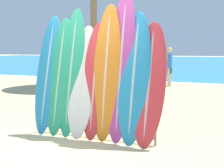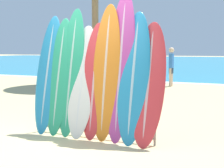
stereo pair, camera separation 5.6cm
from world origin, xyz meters
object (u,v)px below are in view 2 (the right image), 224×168
(surfboard_slot_0, at_px, (48,74))
(surfboard_slot_5, at_px, (106,72))
(surfboard_rack, at_px, (94,112))
(surfboard_slot_6, at_px, (121,67))
(surfboard_slot_1, at_px, (59,76))
(person_mid_beach, at_px, (134,66))
(surfboard_slot_8, at_px, (148,84))
(person_near_water, at_px, (171,65))
(surfboard_slot_2, at_px, (71,72))
(surfboard_slot_7, at_px, (134,77))
(surfboard_slot_4, at_px, (94,81))
(surfboard_slot_3, at_px, (82,81))

(surfboard_slot_0, xyz_separation_m, surfboard_slot_5, (1.25, -0.01, 0.07))
(surfboard_rack, xyz_separation_m, surfboard_slot_6, (0.50, 0.05, 0.84))
(surfboard_slot_5, bearing_deg, surfboard_slot_1, -179.90)
(surfboard_slot_0, relative_size, person_mid_beach, 1.41)
(surfboard_slot_8, distance_m, person_near_water, 8.75)
(surfboard_rack, height_order, surfboard_slot_6, surfboard_slot_6)
(surfboard_slot_2, xyz_separation_m, surfboard_slot_8, (1.52, -0.02, -0.15))
(surfboard_slot_6, relative_size, person_mid_beach, 1.63)
(surfboard_slot_7, bearing_deg, surfboard_slot_2, 179.24)
(surfboard_slot_5, bearing_deg, surfboard_rack, -176.07)
(surfboard_slot_6, bearing_deg, surfboard_slot_1, -178.17)
(surfboard_slot_4, bearing_deg, surfboard_slot_6, 6.14)
(surfboard_slot_0, xyz_separation_m, surfboard_slot_8, (2.04, -0.01, -0.10))
(surfboard_rack, distance_m, surfboard_slot_0, 1.21)
(surfboard_rack, xyz_separation_m, surfboard_slot_8, (1.03, 0.02, 0.56))
(surfboard_slot_7, height_order, person_mid_beach, surfboard_slot_7)
(surfboard_slot_0, distance_m, surfboard_slot_5, 1.26)
(surfboard_rack, bearing_deg, surfboard_slot_2, 175.79)
(surfboard_slot_2, bearing_deg, surfboard_slot_6, 1.07)
(surfboard_slot_4, bearing_deg, person_mid_beach, 105.72)
(surfboard_slot_7, distance_m, person_near_water, 8.71)
(surfboard_slot_8, height_order, person_near_water, surfboard_slot_8)
(surfboard_slot_6, xyz_separation_m, person_near_water, (-1.19, 8.55, -0.38))
(surfboard_rack, relative_size, person_mid_beach, 1.45)
(surfboard_slot_3, distance_m, surfboard_slot_6, 0.80)
(surfboard_slot_3, height_order, surfboard_slot_4, surfboard_slot_4)
(surfboard_slot_6, distance_m, person_near_water, 8.64)
(surfboard_slot_5, bearing_deg, person_mid_beach, 107.21)
(person_near_water, xyz_separation_m, person_mid_beach, (-1.56, -0.55, -0.05))
(surfboard_slot_1, bearing_deg, surfboard_slot_7, 0.18)
(surfboard_slot_0, distance_m, person_mid_beach, 8.12)
(surfboard_rack, distance_m, surfboard_slot_7, 1.00)
(surfboard_slot_5, height_order, surfboard_slot_8, surfboard_slot_5)
(surfboard_slot_4, bearing_deg, surfboard_slot_8, 0.92)
(surfboard_slot_0, distance_m, surfboard_slot_8, 2.04)
(surfboard_slot_6, bearing_deg, surfboard_slot_2, -178.93)
(person_near_water, bearing_deg, surfboard_slot_8, 14.47)
(surfboard_slot_5, bearing_deg, person_near_water, 96.19)
(surfboard_slot_4, relative_size, surfboard_slot_7, 0.92)
(surfboard_slot_2, height_order, surfboard_slot_7, surfboard_slot_2)
(surfboard_slot_0, height_order, surfboard_slot_3, surfboard_slot_0)
(surfboard_slot_4, relative_size, surfboard_slot_6, 0.80)
(surfboard_slot_8, bearing_deg, surfboard_slot_4, -179.08)
(person_mid_beach, bearing_deg, surfboard_slot_0, -164.82)
(surfboard_slot_3, relative_size, person_mid_beach, 1.28)
(surfboard_rack, bearing_deg, person_mid_beach, 105.61)
(surfboard_slot_7, relative_size, person_mid_beach, 1.41)
(surfboard_slot_0, distance_m, surfboard_slot_7, 1.77)
(surfboard_slot_6, relative_size, surfboard_slot_8, 1.26)
(surfboard_rack, bearing_deg, person_near_water, 94.59)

